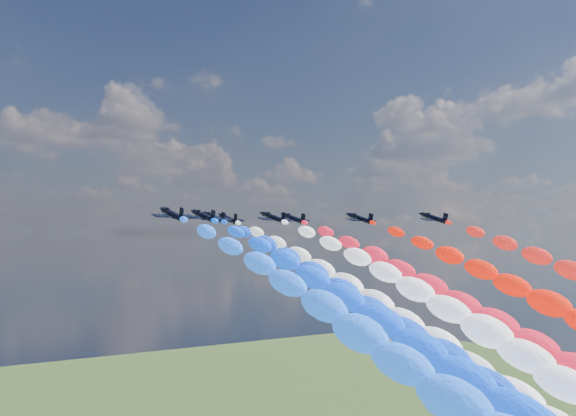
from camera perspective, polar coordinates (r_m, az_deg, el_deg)
jet_0 at (r=146.09m, az=-8.50°, el=-0.44°), size 8.24×11.09×4.83m
trail_0 at (r=101.71m, az=6.91°, el=-11.39°), size 7.23×110.62×45.89m
jet_1 at (r=160.47m, az=-6.23°, el=-0.57°), size 7.95×10.88×4.83m
trail_1 at (r=116.98m, az=8.09°, el=-10.13°), size 7.23×110.62×45.89m
jet_2 at (r=176.29m, az=-5.48°, el=-0.69°), size 8.35×11.17×4.83m
trail_2 at (r=132.74m, az=7.36°, el=-9.14°), size 7.23×110.62×45.89m
jet_3 at (r=176.96m, az=-1.08°, el=-0.70°), size 8.33×11.16×4.83m
trail_3 at (r=136.50m, az=12.97°, el=-8.90°), size 7.23×110.62×45.89m
jet_4 at (r=191.40m, az=-4.42°, el=-0.78°), size 8.64×11.38×4.83m
trail_4 at (r=148.11m, az=7.39°, el=-8.38°), size 7.23×110.62×45.89m
jet_5 at (r=188.44m, az=0.40°, el=-0.77°), size 8.11×11.00×4.83m
trail_5 at (r=148.68m, az=13.73°, el=-8.31°), size 7.23×110.62×45.89m
jet_6 at (r=188.35m, az=5.32°, el=-0.76°), size 7.97×10.90×4.83m
trail_6 at (r=152.44m, az=19.77°, el=-8.10°), size 7.23×110.62×45.89m
jet_7 at (r=186.72m, az=10.67°, el=-0.73°), size 8.54×11.31×4.83m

